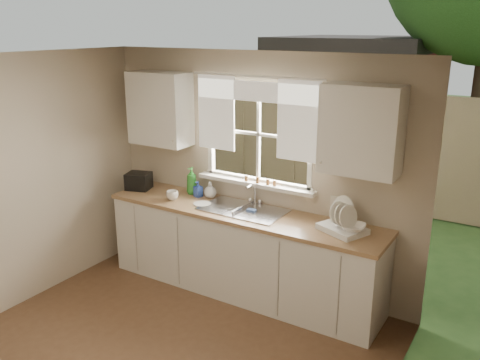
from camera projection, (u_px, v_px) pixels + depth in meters
The scene contains 19 objects.
room_walls at pixel (117, 240), 3.69m from camera, with size 3.62×4.02×2.50m.
ceiling at pixel (110, 62), 3.37m from camera, with size 3.60×4.00×0.02m, color silver.
window at pixel (258, 150), 5.30m from camera, with size 1.38×0.16×1.06m.
curtains at pixel (256, 108), 5.13m from camera, with size 1.50×0.03×0.81m.
base_cabinets at pixel (241, 253), 5.35m from camera, with size 3.00×0.62×0.87m, color silver.
countertop at pixel (242, 213), 5.21m from camera, with size 3.04×0.65×0.04m, color #9D774E.
upper_cabinet_left at pixel (160, 109), 5.63m from camera, with size 0.70×0.33×0.80m, color silver.
upper_cabinet_right at pixel (361, 130), 4.47m from camera, with size 0.70×0.33×0.80m, color silver.
wall_outlet at pixel (334, 202), 4.96m from camera, with size 0.08×0.01×0.12m, color beige.
sill_jars at pixel (261, 181), 5.30m from camera, with size 0.38×0.04×0.06m.
sink at pixel (243, 217), 5.25m from camera, with size 0.88×0.52×0.40m.
dish_rack at pixel (343, 224), 4.68m from camera, with size 0.49×0.44×0.30m.
bowl at pixel (353, 227), 4.57m from camera, with size 0.22×0.22×0.06m, color white.
soap_bottle_a at pixel (192, 181), 5.70m from camera, with size 0.12×0.12×0.31m, color green.
soap_bottle_b at pixel (198, 189), 5.62m from camera, with size 0.08×0.08×0.17m, color #2D4AA8.
soap_bottle_c at pixel (210, 190), 5.59m from camera, with size 0.14×0.14×0.18m, color beige.
saucer at pixel (202, 204), 5.39m from camera, with size 0.19×0.19×0.01m, color beige.
cup at pixel (172, 195), 5.52m from camera, with size 0.13×0.13×0.10m, color silver.
black_appliance at pixel (139, 181), 5.88m from camera, with size 0.26×0.23×0.19m, color black.
Camera 1 is at (2.55, -2.49, 2.74)m, focal length 38.00 mm.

